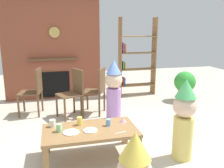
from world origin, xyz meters
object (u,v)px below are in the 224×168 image
(paper_cup_near_right, at_px, (80,121))
(paper_cup_far_left, at_px, (59,128))
(child_in_pink, at_px, (184,118))
(child_by_the_chairs, at_px, (114,89))
(potted_plant_tall, at_px, (185,84))
(paper_plate_front, at_px, (90,130))
(dining_chair_left, at_px, (35,89))
(bookshelf, at_px, (135,60))
(birthday_cake_slice, at_px, (123,120))
(paper_plate_rear, at_px, (71,132))
(paper_cup_center, at_px, (53,123))
(coffee_table, at_px, (90,133))
(dining_chair_middle, at_px, (74,90))
(paper_cup_near_left, at_px, (108,122))
(dining_chair_right, at_px, (97,88))

(paper_cup_near_right, distance_m, paper_cup_far_left, 0.31)
(child_in_pink, distance_m, child_by_the_chairs, 1.60)
(potted_plant_tall, bearing_deg, child_in_pink, -120.92)
(paper_plate_front, bearing_deg, dining_chair_left, 112.15)
(bookshelf, height_order, child_by_the_chairs, bookshelf)
(birthday_cake_slice, relative_size, dining_chair_left, 0.11)
(paper_plate_rear, bearing_deg, paper_cup_center, 130.68)
(bookshelf, distance_m, paper_cup_near_right, 3.11)
(coffee_table, height_order, paper_cup_near_right, paper_cup_near_right)
(paper_cup_center, xyz_separation_m, dining_chair_middle, (0.40, 1.36, 0.07))
(paper_cup_near_left, bearing_deg, dining_chair_right, 84.60)
(paper_cup_center, distance_m, birthday_cake_slice, 0.93)
(potted_plant_tall, bearing_deg, birthday_cake_slice, -137.58)
(paper_cup_far_left, relative_size, dining_chair_right, 0.11)
(paper_cup_near_left, relative_size, potted_plant_tall, 0.13)
(birthday_cake_slice, relative_size, dining_chair_right, 0.11)
(paper_cup_near_left, bearing_deg, paper_cup_center, 168.65)
(child_by_the_chairs, height_order, dining_chair_left, child_by_the_chairs)
(paper_plate_front, bearing_deg, potted_plant_tall, 39.03)
(child_by_the_chairs, bearing_deg, potted_plant_tall, 139.20)
(paper_cup_center, xyz_separation_m, dining_chair_left, (-0.32, 1.65, 0.07))
(bookshelf, relative_size, paper_cup_far_left, 19.16)
(bookshelf, xyz_separation_m, paper_cup_center, (-2.02, -2.55, -0.45))
(dining_chair_left, xyz_separation_m, dining_chair_right, (1.17, -0.24, 0.00))
(paper_cup_near_right, height_order, dining_chair_right, dining_chair_right)
(child_in_pink, bearing_deg, potted_plant_tall, -106.40)
(birthday_cake_slice, xyz_separation_m, dining_chair_left, (-1.25, 1.72, 0.09))
(paper_plate_rear, relative_size, dining_chair_right, 0.22)
(paper_cup_near_right, distance_m, paper_cup_center, 0.35)
(coffee_table, bearing_deg, dining_chair_right, 76.16)
(coffee_table, xyz_separation_m, dining_chair_left, (-0.78, 1.85, 0.18))
(bookshelf, relative_size, dining_chair_right, 2.11)
(bookshelf, height_order, child_in_pink, bookshelf)
(paper_cup_center, xyz_separation_m, birthday_cake_slice, (0.93, -0.07, -0.02))
(child_in_pink, bearing_deg, dining_chair_middle, -42.69)
(paper_cup_near_left, xyz_separation_m, birthday_cake_slice, (0.22, 0.07, -0.01))
(paper_cup_near_right, xyz_separation_m, dining_chair_middle, (0.05, 1.39, 0.07))
(paper_cup_far_left, relative_size, birthday_cake_slice, 0.99)
(child_by_the_chairs, bearing_deg, paper_cup_center, -19.73)
(bookshelf, relative_size, paper_plate_rear, 9.52)
(child_in_pink, bearing_deg, paper_cup_near_left, -7.31)
(paper_cup_far_left, distance_m, dining_chair_left, 1.87)
(paper_cup_center, relative_size, paper_cup_far_left, 0.94)
(dining_chair_left, bearing_deg, dining_chair_right, 177.83)
(dining_chair_middle, bearing_deg, potted_plant_tall, 167.74)
(child_in_pink, xyz_separation_m, dining_chair_right, (-0.74, 1.91, -0.04))
(paper_cup_far_left, xyz_separation_m, dining_chair_middle, (0.32, 1.54, 0.07))
(paper_cup_far_left, bearing_deg, child_in_pink, -11.93)
(coffee_table, distance_m, child_by_the_chairs, 1.39)
(child_by_the_chairs, relative_size, dining_chair_right, 1.23)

